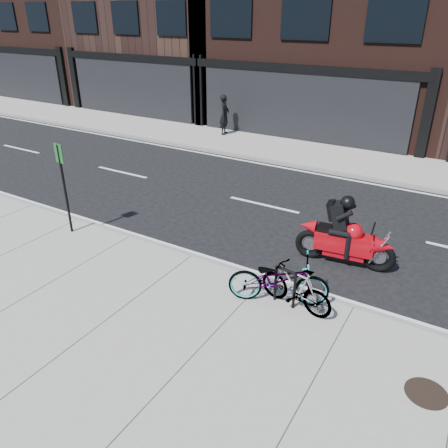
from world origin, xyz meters
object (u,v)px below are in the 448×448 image
Objects in this scene: bicycle_rear at (296,287)px; manhole_cover at (426,393)px; motorcycle at (350,238)px; bike_rack at (285,283)px; sign_post at (63,181)px; pedestrian at (225,115)px; bicycle_front at (279,279)px.

bicycle_rear reaches higher than manhole_cover.
motorcycle is 4.13m from manhole_cover.
sign_post is at bearing 179.81° from bike_rack.
sign_post is (-9.15, 1.02, 1.45)m from manhole_cover.
motorcycle is 1.28× the size of pedestrian.
bicycle_rear is 6.57m from sign_post.
sign_post reaches higher than bicycle_rear.
bike_rack is 0.23m from bicycle_rear.
bicycle_rear is at bearing -112.60° from bicycle_front.
pedestrian reaches higher than bicycle_front.
bicycle_front is at bearing -80.87° from bicycle_rear.
bicycle_rear is (0.38, 0.00, -0.05)m from bicycle_front.
motorcycle is (0.59, 2.39, 0.10)m from bike_rack.
manhole_cover is at bearing -152.13° from pedestrian.
pedestrian reaches higher than motorcycle.
manhole_cover is at bearing -63.12° from motorcycle.
bicycle_front is at bearing -114.25° from motorcycle.
bicycle_rear reaches higher than bike_rack.
pedestrian is 11.25m from sign_post.
bicycle_front is 0.86× the size of motorcycle.
bicycle_rear is at bearing -157.47° from pedestrian.
manhole_cover is at bearing 1.41° from sign_post.
pedestrian is at bearing 132.19° from manhole_cover.
bicycle_rear is 0.66× the size of sign_post.
manhole_cover is (2.88, -1.00, -0.48)m from bike_rack.
bike_rack is 0.35× the size of motorcycle.
bike_rack is 1.26× the size of manhole_cover.
sign_post reaches higher than bicycle_front.
motorcycle is 7.31m from sign_post.
pedestrian reaches higher than bicycle_rear.
bike_rack is at bearing -111.02° from motorcycle.
manhole_cover is (3.03, -1.00, -0.53)m from bicycle_front.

